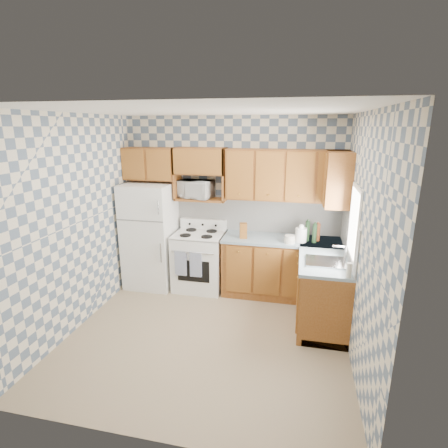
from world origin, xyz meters
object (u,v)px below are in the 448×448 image
at_px(stove_body, 199,261).
at_px(electric_kettle, 301,235).
at_px(microwave, 196,189).
at_px(refrigerator, 150,236).

height_order(stove_body, electric_kettle, electric_kettle).
bearing_deg(stove_body, microwave, 114.63).
height_order(refrigerator, microwave, microwave).
relative_size(refrigerator, electric_kettle, 8.16).
relative_size(refrigerator, microwave, 3.33).
relative_size(stove_body, electric_kettle, 4.37).
xyz_separation_m(microwave, electric_kettle, (1.64, -0.25, -0.57)).
bearing_deg(stove_body, refrigerator, -178.22).
xyz_separation_m(refrigerator, microwave, (0.72, 0.20, 0.75)).
distance_m(microwave, electric_kettle, 1.76).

